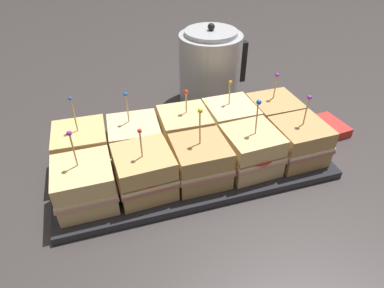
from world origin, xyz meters
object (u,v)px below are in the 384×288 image
object	(u,v)px
serving_platter	(192,164)
sandwich_back_right	(230,122)
sandwich_front_far_left	(85,185)
sandwich_front_right	(251,151)
sandwich_front_left	(144,172)
sandwich_front_far_right	(298,141)
sandwich_back_far_left	(82,148)
sandwich_front_center	(200,161)
kettle_steel	(210,68)
sandwich_back_far_right	(273,116)
napkin_stack	(324,128)
sandwich_back_left	(135,140)
sandwich_back_center	(184,131)

from	to	relation	value
serving_platter	sandwich_back_right	size ratio (longest dim) A/B	3.98
sandwich_front_far_left	sandwich_front_right	distance (m)	0.36
sandwich_front_left	sandwich_front_right	bearing A→B (deg)	0.14
sandwich_front_far_left	sandwich_back_right	distance (m)	0.38
sandwich_front_far_right	sandwich_back_far_left	distance (m)	0.49
sandwich_front_right	sandwich_front_center	bearing A→B (deg)	179.78
sandwich_front_right	sandwich_back_right	bearing A→B (deg)	90.03
sandwich_front_far_left	sandwich_front_left	xyz separation A→B (m)	(0.12, 0.00, 0.00)
sandwich_front_left	kettle_steel	world-z (taller)	kettle_steel
sandwich_front_far_left	sandwich_back_far_right	distance (m)	0.49
sandwich_front_left	sandwich_back_far_left	xyz separation A→B (m)	(-0.12, 0.12, -0.00)
sandwich_back_right	napkin_stack	xyz separation A→B (m)	(0.27, -0.03, -0.05)
sandwich_back_right	sandwich_front_far_right	bearing A→B (deg)	-44.60
serving_platter	sandwich_front_center	distance (m)	0.08
sandwich_back_left	sandwich_back_far_right	distance (m)	0.36
sandwich_front_center	sandwich_front_right	size ratio (longest dim) A/B	0.99
sandwich_front_center	kettle_steel	xyz separation A→B (m)	(0.15, 0.36, 0.04)
sandwich_front_center	sandwich_back_center	xyz separation A→B (m)	(-0.00, 0.12, 0.00)
sandwich_back_center	kettle_steel	size ratio (longest dim) A/B	0.65
kettle_steel	napkin_stack	world-z (taller)	kettle_steel
serving_platter	sandwich_back_far_right	bearing A→B (deg)	14.11
sandwich_front_far_right	sandwich_back_center	world-z (taller)	sandwich_front_far_right
serving_platter	sandwich_back_right	distance (m)	0.15
sandwich_front_far_right	sandwich_back_center	bearing A→B (deg)	154.00
sandwich_back_far_right	kettle_steel	size ratio (longest dim) A/B	0.67
serving_platter	sandwich_back_right	xyz separation A→B (m)	(0.12, 0.06, 0.06)
sandwich_front_left	serving_platter	bearing A→B (deg)	26.33
sandwich_front_center	sandwich_back_far_left	bearing A→B (deg)	153.54
sandwich_front_far_right	sandwich_back_left	distance (m)	0.38
sandwich_back_far_right	napkin_stack	xyz separation A→B (m)	(0.15, -0.02, -0.05)
sandwich_back_center	sandwich_front_far_right	bearing A→B (deg)	-26.00
sandwich_front_right	sandwich_back_right	xyz separation A→B (m)	(-0.00, 0.12, -0.00)
sandwich_back_left	sandwich_back_far_left	bearing A→B (deg)	179.21
sandwich_front_center	sandwich_back_far_right	bearing A→B (deg)	26.58
sandwich_front_left	sandwich_back_center	distance (m)	0.17
sandwich_back_center	sandwich_back_right	distance (m)	0.12
sandwich_back_center	napkin_stack	xyz separation A→B (m)	(0.39, -0.02, -0.05)
sandwich_front_center	kettle_steel	bearing A→B (deg)	67.41
sandwich_front_left	sandwich_back_right	size ratio (longest dim) A/B	1.02
kettle_steel	sandwich_back_center	bearing A→B (deg)	-122.13
sandwich_front_far_left	sandwich_front_left	bearing A→B (deg)	0.07
serving_platter	sandwich_front_far_left	xyz separation A→B (m)	(-0.24, -0.06, 0.06)
sandwich_front_far_left	sandwich_front_center	world-z (taller)	sandwich_front_center
sandwich_front_right	sandwich_front_far_right	distance (m)	0.12
sandwich_front_far_right	kettle_steel	bearing A→B (deg)	104.37
napkin_stack	sandwich_front_center	bearing A→B (deg)	-166.24
sandwich_front_left	sandwich_back_right	distance (m)	0.27
kettle_steel	sandwich_front_far_left	bearing A→B (deg)	-137.45
sandwich_front_right	serving_platter	bearing A→B (deg)	153.45
sandwich_front_center	sandwich_back_right	world-z (taller)	sandwich_front_center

